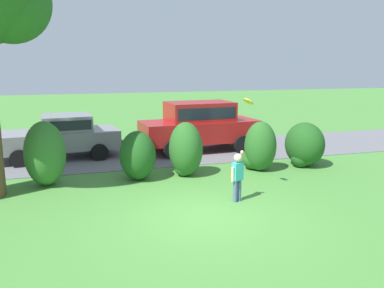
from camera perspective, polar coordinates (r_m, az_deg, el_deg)
ground_plane at (r=9.01m, az=1.65°, el=-10.41°), size 80.00×80.00×0.00m
driveway_strip at (r=15.20m, az=-6.28°, el=-1.40°), size 28.00×4.40×0.02m
shrub_near_tree at (r=11.75m, az=-20.26°, el=-1.31°), size 1.12×1.18×1.82m
shrub_centre_left at (r=11.74m, az=-7.77°, el=-1.64°), size 1.06×1.15×1.45m
shrub_centre at (r=12.04m, az=-0.92°, el=-0.97°), size 1.01×1.12×1.64m
shrub_centre_right at (r=12.86m, az=9.55°, el=-0.69°), size 1.01×1.10×1.58m
shrub_far_end at (r=13.74m, az=15.75°, el=-0.21°), size 1.24×1.44×1.46m
parked_sedan at (r=15.09m, az=-18.25°, el=1.25°), size 4.53×2.37×1.56m
parked_suv at (r=15.48m, az=1.06°, el=2.92°), size 4.80×2.31×1.92m
child_thrower at (r=9.84m, az=6.52°, el=-4.19°), size 0.40×0.36×1.29m
frisbee at (r=10.24m, az=8.04°, el=6.06°), size 0.27×0.28×0.21m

